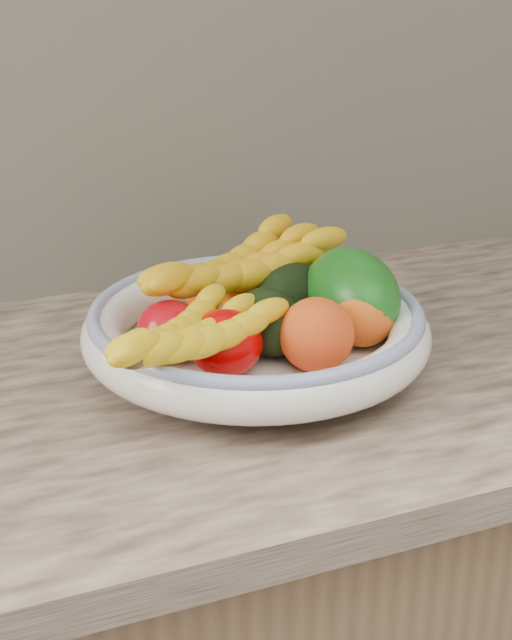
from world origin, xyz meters
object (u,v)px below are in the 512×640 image
object	(u,v)px
banana_bunch_front	(190,342)
green_mango	(351,295)
fruit_bowl	(256,329)
banana_bunch_back	(238,275)

from	to	relation	value
banana_bunch_front	green_mango	bearing A→B (deg)	-17.61
fruit_bowl	banana_bunch_back	world-z (taller)	banana_bunch_back
fruit_bowl	banana_bunch_back	size ratio (longest dim) A/B	1.26
banana_bunch_back	banana_bunch_front	distance (m)	0.19
fruit_bowl	green_mango	xyz separation A→B (m)	(0.11, -0.01, 0.03)
banana_bunch_back	green_mango	bearing A→B (deg)	-62.66
banana_bunch_back	banana_bunch_front	xyz separation A→B (m)	(-0.11, -0.15, -0.01)
fruit_bowl	green_mango	world-z (taller)	green_mango
fruit_bowl	banana_bunch_front	bearing A→B (deg)	-142.65
fruit_bowl	banana_bunch_front	world-z (taller)	banana_bunch_front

